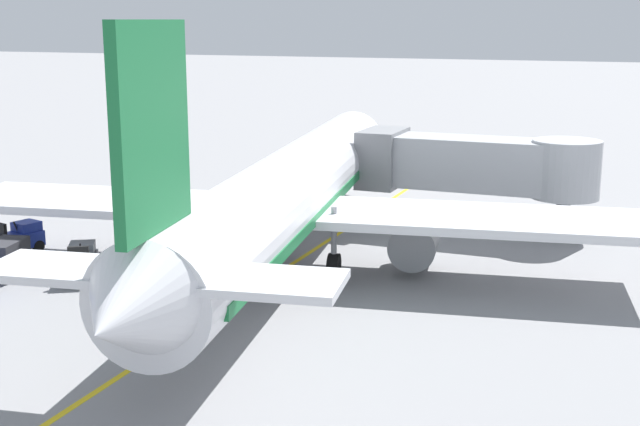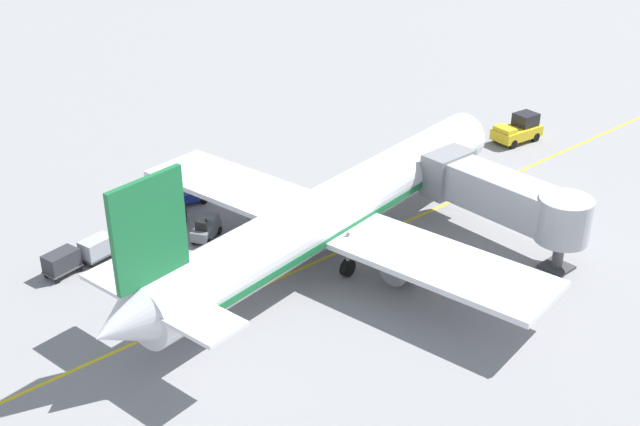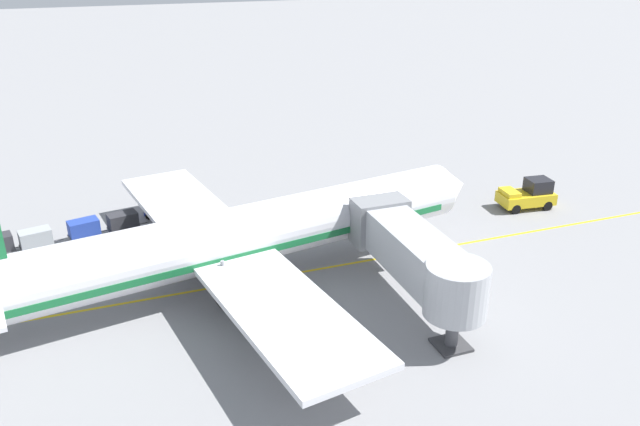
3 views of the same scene
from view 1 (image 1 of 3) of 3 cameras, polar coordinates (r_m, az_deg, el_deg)
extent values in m
plane|color=gray|center=(38.25, -1.72, -3.33)|extent=(400.00, 400.00, 0.00)
cube|color=gold|center=(38.25, -1.72, -3.32)|extent=(0.24, 80.00, 0.01)
cylinder|color=silver|center=(37.45, -1.92, 1.49)|extent=(9.08, 32.16, 3.70)
cube|color=#196B38|center=(37.54, -1.92, 0.80)|extent=(8.68, 29.65, 0.44)
cone|color=silver|center=(54.08, 2.45, 5.00)|extent=(3.98, 2.98, 3.63)
cone|color=silver|center=(21.46, -13.18, -6.71)|extent=(3.57, 3.29, 3.14)
cube|color=black|center=(52.23, 2.13, 5.44)|extent=(2.92, 1.55, 0.60)
cube|color=silver|center=(36.63, -2.29, 0.20)|extent=(30.45, 10.21, 0.36)
cylinder|color=gray|center=(39.33, -9.78, -0.97)|extent=(2.51, 3.49, 2.00)
cylinder|color=gray|center=(36.78, 6.38, -1.82)|extent=(2.51, 3.49, 2.00)
cube|color=#196B38|center=(22.62, -11.17, 5.60)|extent=(1.06, 4.39, 5.50)
cube|color=silver|center=(23.63, -10.56, -4.11)|extent=(10.30, 4.26, 0.24)
cylinder|color=black|center=(48.72, 1.25, 0.87)|extent=(0.63, 1.16, 1.10)
cylinder|color=gray|center=(48.43, 1.26, 2.66)|extent=(0.24, 0.24, 2.00)
cylinder|color=black|center=(36.84, -6.12, -3.14)|extent=(0.63, 1.16, 1.10)
cylinder|color=gray|center=(36.45, -6.18, -0.80)|extent=(0.24, 0.24, 2.00)
cylinder|color=black|center=(35.72, 0.93, -3.58)|extent=(0.63, 1.16, 1.10)
cylinder|color=gray|center=(35.32, 0.94, -1.17)|extent=(0.24, 0.24, 2.00)
cube|color=#A8AAAF|center=(44.20, 9.53, 3.33)|extent=(10.19, 2.80, 2.60)
cube|color=gray|center=(45.28, 4.20, 3.70)|extent=(2.00, 3.50, 2.99)
cylinder|color=#A8AAAF|center=(43.43, 16.12, 2.84)|extent=(3.36, 3.36, 2.86)
cylinder|color=#4C4C51|center=(43.89, 15.92, -0.24)|extent=(0.70, 0.70, 2.19)
cube|color=#38383A|center=(44.12, 15.84, -1.52)|extent=(1.80, 1.80, 0.16)
cube|color=gold|center=(62.17, 3.88, 3.73)|extent=(2.64, 4.60, 0.90)
cube|color=black|center=(62.92, 4.26, 4.76)|extent=(1.83, 2.01, 1.10)
cube|color=gold|center=(60.68, 3.30, 4.12)|extent=(1.97, 1.29, 0.36)
cylinder|color=black|center=(60.58, 4.14, 3.06)|extent=(0.43, 0.83, 0.80)
cylinder|color=black|center=(61.34, 2.54, 3.20)|extent=(0.43, 0.83, 0.80)
cylinder|color=black|center=(63.18, 5.18, 3.44)|extent=(0.43, 0.83, 0.80)
cylinder|color=black|center=(63.91, 3.63, 3.58)|extent=(0.43, 0.83, 0.80)
cube|color=slate|center=(36.96, -15.68, -3.38)|extent=(2.31, 2.76, 0.70)
cube|color=slate|center=(37.47, -15.62, -2.25)|extent=(1.41, 1.43, 0.44)
cube|color=black|center=(36.13, -15.86, -2.66)|extent=(0.80, 0.57, 0.64)
cylinder|color=black|center=(36.91, -15.72, -2.35)|extent=(0.20, 0.27, 0.54)
cylinder|color=black|center=(37.96, -16.32, -3.54)|extent=(0.46, 0.58, 0.56)
cylinder|color=black|center=(37.83, -14.69, -3.50)|extent=(0.46, 0.58, 0.56)
cylinder|color=black|center=(36.29, -16.64, -4.31)|extent=(0.46, 0.58, 0.56)
cylinder|color=black|center=(36.16, -14.94, -4.27)|extent=(0.46, 0.58, 0.56)
cube|color=#1E339E|center=(41.87, -19.75, -1.78)|extent=(1.80, 2.72, 0.70)
cube|color=#1E339E|center=(42.11, -19.04, -0.84)|extent=(1.25, 1.28, 0.44)
cube|color=black|center=(41.35, -20.61, -1.06)|extent=(0.85, 0.37, 0.64)
cylinder|color=black|center=(41.79, -19.68, -0.88)|extent=(0.14, 0.27, 0.54)
cylinder|color=black|center=(42.86, -19.16, -1.89)|extent=(0.34, 0.59, 0.56)
cylinder|color=black|center=(41.99, -18.32, -2.12)|extent=(0.34, 0.59, 0.56)
cylinder|color=black|center=(41.06, -20.30, -2.61)|extent=(0.34, 0.59, 0.56)
cube|color=#4C4C51|center=(38.34, -20.23, -3.45)|extent=(1.76, 2.44, 0.12)
cube|color=#2D2D33|center=(38.18, -20.30, -2.57)|extent=(1.68, 2.31, 1.10)
cylinder|color=#4C4C51|center=(39.57, -19.23, -2.89)|extent=(0.23, 0.70, 0.07)
cylinder|color=black|center=(39.36, -20.34, -3.41)|extent=(0.20, 0.38, 0.36)
cylinder|color=black|center=(38.84, -18.91, -3.51)|extent=(0.20, 0.38, 0.36)
cylinder|color=black|center=(37.45, -20.06, -4.19)|extent=(0.20, 0.38, 0.36)
cylinder|color=#232328|center=(38.49, -10.17, -2.77)|extent=(0.15, 0.15, 0.85)
cylinder|color=#232328|center=(38.45, -9.88, -2.77)|extent=(0.15, 0.15, 0.85)
cube|color=orange|center=(38.28, -10.07, -1.73)|extent=(0.44, 0.37, 0.60)
cylinder|color=orange|center=(38.34, -10.43, -1.80)|extent=(0.24, 0.17, 0.57)
cylinder|color=orange|center=(38.26, -9.70, -1.80)|extent=(0.24, 0.17, 0.57)
sphere|color=#997051|center=(38.18, -10.09, -1.10)|extent=(0.22, 0.22, 0.22)
cube|color=red|center=(38.18, -10.09, -1.07)|extent=(0.27, 0.17, 0.10)
camera|label=2|loc=(24.02, 111.45, 35.74)|focal=44.04mm
camera|label=3|loc=(34.39, 63.05, 22.21)|focal=35.27mm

